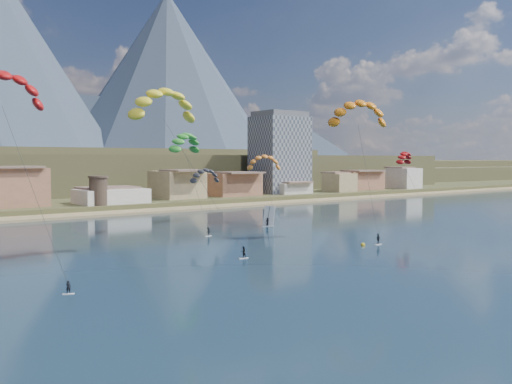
% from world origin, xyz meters
% --- Properties ---
extents(ground, '(2400.00, 2400.00, 0.00)m').
position_xyz_m(ground, '(0.00, 0.00, 0.00)').
color(ground, black).
rests_on(ground, ground).
extents(beach, '(2200.00, 12.00, 0.90)m').
position_xyz_m(beach, '(0.00, 106.00, 0.25)').
color(beach, tan).
rests_on(beach, ground).
extents(foothills, '(940.00, 210.00, 18.00)m').
position_xyz_m(foothills, '(22.39, 232.47, 9.08)').
color(foothills, brown).
rests_on(foothills, ground).
extents(apartment_tower, '(20.00, 16.00, 32.00)m').
position_xyz_m(apartment_tower, '(85.00, 128.00, 17.82)').
color(apartment_tower, gray).
rests_on(apartment_tower, ground).
extents(watchtower, '(5.82, 5.82, 8.60)m').
position_xyz_m(watchtower, '(5.00, 114.00, 6.37)').
color(watchtower, '#47382D').
rests_on(watchtower, ground).
extents(kitesurfer_red, '(10.94, 15.00, 28.52)m').
position_xyz_m(kitesurfer_red, '(-39.39, 33.15, 24.97)').
color(kitesurfer_red, silver).
rests_on(kitesurfer_red, ground).
extents(kitesurfer_yellow, '(14.70, 15.12, 29.16)m').
position_xyz_m(kitesurfer_yellow, '(-13.37, 39.22, 25.10)').
color(kitesurfer_yellow, silver).
rests_on(kitesurfer_yellow, ground).
extents(kitesurfer_orange, '(13.26, 15.02, 28.50)m').
position_xyz_m(kitesurfer_orange, '(26.58, 33.54, 25.26)').
color(kitesurfer_orange, silver).
rests_on(kitesurfer_orange, ground).
extents(kitesurfer_green, '(10.30, 14.00, 22.22)m').
position_xyz_m(kitesurfer_green, '(3.58, 61.62, 19.45)').
color(kitesurfer_green, silver).
rests_on(kitesurfer_green, ground).
extents(distant_kite_dark, '(8.21, 5.58, 15.09)m').
position_xyz_m(distant_kite_dark, '(17.16, 75.36, 11.96)').
color(distant_kite_dark, '#262626').
rests_on(distant_kite_dark, ground).
extents(distant_kite_orange, '(9.24, 7.28, 18.21)m').
position_xyz_m(distant_kite_orange, '(27.45, 64.76, 15.28)').
color(distant_kite_orange, '#262626').
rests_on(distant_kite_orange, ground).
extents(distant_kite_red, '(9.19, 7.05, 19.22)m').
position_xyz_m(distant_kite_red, '(79.75, 63.76, 16.39)').
color(distant_kite_red, '#262626').
rests_on(distant_kite_red, ground).
extents(windsurfer, '(2.72, 3.00, 4.65)m').
position_xyz_m(windsurfer, '(23.23, 57.84, 1.48)').
color(windsurfer, silver).
rests_on(windsurfer, ground).
extents(buoy, '(0.80, 0.80, 0.80)m').
position_xyz_m(buoy, '(18.78, 24.95, 0.14)').
color(buoy, gold).
rests_on(buoy, ground).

